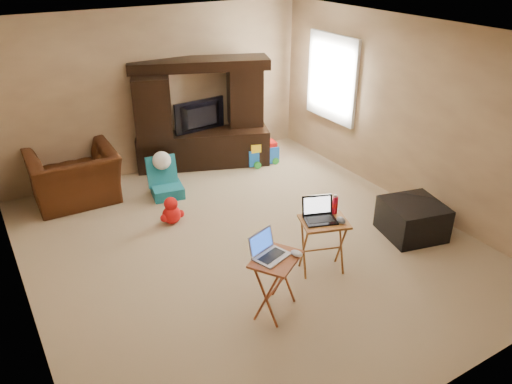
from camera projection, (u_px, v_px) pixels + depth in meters
floor at (248, 243)px, 6.15m from camera, size 5.50×5.50×0.00m
ceiling at (246, 34)px, 5.02m from camera, size 5.50×5.50×0.00m
wall_back at (157, 92)px, 7.68m from camera, size 5.00×0.00×5.00m
wall_front at (445, 276)px, 3.49m from camera, size 5.00×0.00×5.00m
wall_left at (4, 205)px, 4.43m from camera, size 0.00×5.50×5.50m
wall_right at (406, 113)px, 6.74m from camera, size 0.00×5.50×5.50m
window_pane at (333, 78)px, 7.84m from camera, size 0.00×1.20×1.20m
window_frame at (332, 78)px, 7.83m from camera, size 0.06×1.14×1.34m
entertainment_center at (202, 114)px, 7.90m from camera, size 2.17×1.26×1.74m
television at (202, 117)px, 7.90m from camera, size 0.89×0.19×0.51m
recliner at (75, 177)px, 6.97m from camera, size 1.17×1.03×0.75m
child_rocker at (166, 178)px, 7.16m from camera, size 0.51×0.56×0.57m
plush_toy at (171, 210)px, 6.51m from camera, size 0.34×0.28×0.38m
push_toy at (262, 152)px, 8.26m from camera, size 0.60×0.47×0.40m
ottoman at (412, 219)px, 6.25m from camera, size 0.82×0.82×0.44m
tray_table_left at (275, 285)px, 4.91m from camera, size 0.62×0.59×0.63m
tray_table_right at (323, 246)px, 5.52m from camera, size 0.60×0.54×0.65m
laptop_left at (272, 247)px, 4.72m from camera, size 0.40×0.37×0.24m
laptop_right at (321, 211)px, 5.31m from camera, size 0.41×0.38×0.24m
mouse_left at (297, 253)px, 4.78m from camera, size 0.12×0.15×0.05m
mouse_right at (341, 220)px, 5.32m from camera, size 0.11×0.15×0.05m
water_bottle at (335, 205)px, 5.48m from camera, size 0.06×0.06×0.20m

